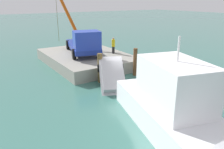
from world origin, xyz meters
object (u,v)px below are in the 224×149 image
moored_yacht (193,135)px  crane_truck (83,42)px  dock_worker (113,45)px  salvaged_car (113,81)px

moored_yacht → crane_truck: bearing=172.0°
dock_worker → salvaged_car: bearing=-33.6°
crane_truck → salvaged_car: (7.28, -1.15, -1.81)m
dock_worker → moored_yacht: 15.09m
crane_truck → dock_worker: bearing=67.6°
dock_worker → moored_yacht: bearing=-19.6°
crane_truck → moored_yacht: 15.61m
crane_truck → moored_yacht: crane_truck is taller
moored_yacht → dock_worker: bearing=160.4°
moored_yacht → salvaged_car: bearing=172.9°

